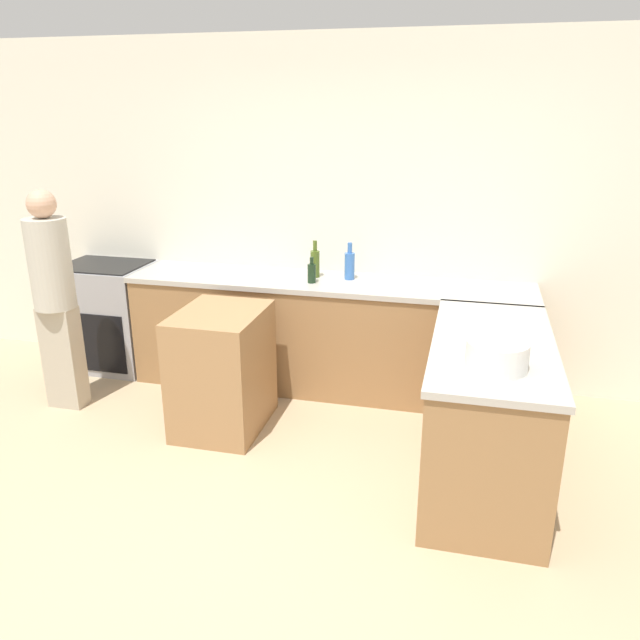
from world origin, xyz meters
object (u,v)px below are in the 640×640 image
Objects in this scene: island_table at (222,370)px; mixing_bowl at (497,355)px; water_bottle_blue at (350,265)px; range_oven at (109,316)px; wine_bottle_dark at (312,273)px; olive_oil_bottle at (315,263)px; person_by_range at (54,292)px.

island_table is 2.71× the size of mixing_bowl.
mixing_bowl is 1.87m from water_bottle_blue.
wine_bottle_dark is at bearing -2.74° from range_oven.
olive_oil_bottle is at bearing 95.53° from wine_bottle_dark.
wine_bottle_dark reaches higher than range_oven.
range_oven is 1.06× the size of island_table.
mixing_bowl is 1.90m from wine_bottle_dark.
island_table is 1.02m from wine_bottle_dark.
island_table is 1.15m from olive_oil_bottle.
person_by_range is at bearing -158.08° from wine_bottle_dark.
island_table is 0.52× the size of person_by_range.
mixing_bowl is 1.09× the size of olive_oil_bottle.
wine_bottle_dark is at bearing 134.41° from mixing_bowl.
olive_oil_bottle reaches higher than mixing_bowl.
water_bottle_blue is at bearing 0.54° from olive_oil_bottle.
water_bottle_blue is 2.19m from person_by_range.
person_by_range is at bearing -153.29° from olive_oil_bottle.
water_bottle_blue reaches higher than wine_bottle_dark.
water_bottle_blue reaches higher than range_oven.
water_bottle_blue is 0.99× the size of olive_oil_bottle.
olive_oil_bottle reaches higher than island_table.
mixing_bowl is (3.17, -1.45, 0.52)m from range_oven.
range_oven is 0.56× the size of person_by_range.
mixing_bowl is at bearing -19.58° from island_table.
water_bottle_blue is at bearing 2.23° from range_oven.
olive_oil_bottle reaches higher than range_oven.
range_oven is 2.88× the size of mixing_bowl.
island_table is 1.37m from person_by_range.
person_by_range is (-1.28, 0.02, 0.47)m from island_table.
wine_bottle_dark is 0.69× the size of olive_oil_bottle.
range_oven is at bearing -177.52° from olive_oil_bottle.
wine_bottle_dark is at bearing -146.69° from water_bottle_blue.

